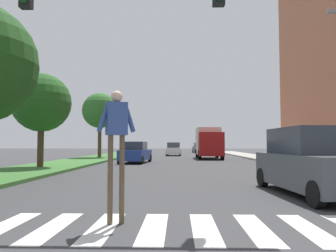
{
  "coord_description": "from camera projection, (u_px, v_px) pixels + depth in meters",
  "views": [
    {
      "loc": [
        -0.01,
        0.66,
        1.49
      ],
      "look_at": [
        -0.4,
        12.83,
        2.16
      ],
      "focal_mm": 34.45,
      "sensor_mm": 36.0,
      "label": 1
    }
  ],
  "objects": [
    {
      "name": "tree_distant",
      "position": [
        100.0,
        111.0,
        32.22
      ],
      "size": [
        3.52,
        3.52,
        6.42
      ],
      "color": "#4C3823",
      "rests_on": "median_strip"
    },
    {
      "name": "crosswalk",
      "position": [
        179.0,
        228.0,
        5.68
      ],
      "size": [
        6.75,
        2.2,
        0.01
      ],
      "color": "silver",
      "rests_on": "ground_plane"
    },
    {
      "name": "pedestrian_performer",
      "position": [
        116.0,
        134.0,
        6.06
      ],
      "size": [
        0.72,
        0.38,
        2.49
      ],
      "color": "brown",
      "rests_on": "ground_plane"
    },
    {
      "name": "traffic_light_gantry",
      "position": [
        23.0,
        23.0,
        7.62
      ],
      "size": [
        8.39,
        0.3,
        6.0
      ],
      "color": "gold",
      "rests_on": "median_strip"
    },
    {
      "name": "sedan_midblock",
      "position": [
        135.0,
        153.0,
        24.99
      ],
      "size": [
        2.22,
        4.41,
        1.65
      ],
      "color": "navy",
      "rests_on": "ground_plane"
    },
    {
      "name": "ground_plane",
      "position": [
        178.0,
        160.0,
        29.2
      ],
      "size": [
        140.0,
        140.0,
        0.0
      ],
      "primitive_type": "plane",
      "color": "#38383A"
    },
    {
      "name": "median_strip",
      "position": [
        86.0,
        160.0,
        27.46
      ],
      "size": [
        4.22,
        64.0,
        0.15
      ],
      "primitive_type": "cube",
      "color": "#386B2D",
      "rests_on": "ground_plane"
    },
    {
      "name": "sedan_far_horizon",
      "position": [
        199.0,
        148.0,
        53.47
      ],
      "size": [
        2.16,
        4.14,
        1.67
      ],
      "color": "#474C51",
      "rests_on": "ground_plane"
    },
    {
      "name": "sedan_distant",
      "position": [
        174.0,
        149.0,
        40.33
      ],
      "size": [
        1.85,
        4.23,
        1.64
      ],
      "color": "silver",
      "rests_on": "ground_plane"
    },
    {
      "name": "tree_far",
      "position": [
        41.0,
        103.0,
        18.9
      ],
      "size": [
        3.43,
        3.43,
        5.47
      ],
      "color": "#4C3823",
      "rests_on": "median_strip"
    },
    {
      "name": "truck_box_delivery",
      "position": [
        209.0,
        142.0,
        32.37
      ],
      "size": [
        2.4,
        6.2,
        3.1
      ],
      "color": "maroon",
      "rests_on": "ground_plane"
    },
    {
      "name": "sidewalk_right",
      "position": [
        277.0,
        161.0,
        26.94
      ],
      "size": [
        3.0,
        64.0,
        0.15
      ],
      "primitive_type": "cube",
      "color": "#9E9991",
      "rests_on": "ground_plane"
    },
    {
      "name": "suv_crossing",
      "position": [
        312.0,
        163.0,
        9.42
      ],
      "size": [
        2.28,
        4.73,
        1.97
      ],
      "color": "#474C51",
      "rests_on": "ground_plane"
    }
  ]
}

